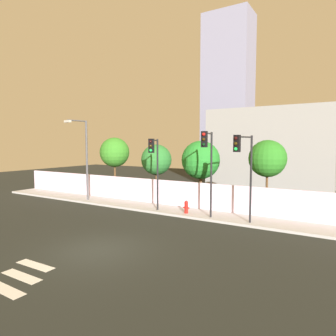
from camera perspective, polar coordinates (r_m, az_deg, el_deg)
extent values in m
plane|color=#232621|center=(13.85, -13.24, -15.06)|extent=(80.00, 80.00, 0.00)
cube|color=#B1B1B1|center=(20.25, 3.45, -8.41)|extent=(36.00, 2.40, 0.15)
cube|color=silver|center=(21.18, 5.10, -5.15)|extent=(36.00, 0.18, 1.80)
cube|color=silver|center=(11.56, -28.72, -19.58)|extent=(1.81, 0.48, 0.01)
cube|color=silver|center=(12.29, -26.14, -18.00)|extent=(1.80, 0.44, 0.01)
cube|color=silver|center=(13.07, -23.95, -16.55)|extent=(1.81, 0.47, 0.01)
cylinder|color=black|center=(17.56, 15.50, -2.11)|extent=(0.12, 0.12, 4.96)
cylinder|color=black|center=(16.81, 14.39, 5.74)|extent=(0.44, 1.47, 0.08)
cube|color=black|center=(16.17, 13.00, 4.58)|extent=(0.38, 0.28, 0.90)
sphere|color=black|center=(16.07, 12.79, 5.55)|extent=(0.18, 0.18, 0.18)
sphere|color=#33260A|center=(16.07, 12.77, 4.55)|extent=(0.18, 0.18, 0.18)
sphere|color=#19F24C|center=(16.07, 12.75, 3.55)|extent=(0.18, 0.18, 0.18)
cylinder|color=black|center=(20.21, -2.00, -1.29)|extent=(0.12, 0.12, 4.82)
cylinder|color=black|center=(19.59, -2.59, 5.29)|extent=(0.32, 1.10, 0.08)
cube|color=black|center=(19.07, -3.19, 4.25)|extent=(0.38, 0.27, 0.90)
sphere|color=black|center=(18.96, -3.33, 5.06)|extent=(0.18, 0.18, 0.18)
sphere|color=#33260A|center=(18.96, -3.33, 4.22)|extent=(0.18, 0.18, 0.18)
sphere|color=#19F24C|center=(18.97, -3.32, 3.37)|extent=(0.18, 0.18, 0.18)
cylinder|color=black|center=(18.35, 8.22, -1.34)|extent=(0.12, 0.12, 5.19)
cylinder|color=black|center=(17.56, 7.65, 6.56)|extent=(0.27, 1.47, 0.08)
cube|color=black|center=(16.84, 6.93, 5.46)|extent=(0.36, 0.24, 0.90)
sphere|color=red|center=(16.74, 6.81, 6.39)|extent=(0.18, 0.18, 0.18)
sphere|color=#33260A|center=(16.73, 6.80, 5.43)|extent=(0.18, 0.18, 0.18)
sphere|color=black|center=(16.73, 6.79, 4.47)|extent=(0.18, 0.18, 0.18)
cylinder|color=#4C4C51|center=(24.75, -15.19, 1.38)|extent=(0.16, 0.16, 6.32)
cylinder|color=#4C4C51|center=(24.28, -16.92, 8.62)|extent=(0.26, 1.68, 0.10)
cube|color=beige|center=(23.79, -18.56, 8.43)|extent=(0.62, 0.30, 0.16)
cylinder|color=red|center=(19.59, 3.50, -7.64)|extent=(0.24, 0.24, 0.66)
sphere|color=red|center=(19.52, 3.50, -6.59)|extent=(0.26, 0.26, 0.26)
cylinder|color=red|center=(19.66, 3.06, -7.50)|extent=(0.10, 0.09, 0.09)
cylinder|color=red|center=(19.51, 3.94, -7.60)|extent=(0.10, 0.09, 0.09)
cylinder|color=brown|center=(27.29, -10.06, -1.88)|extent=(0.17, 0.17, 3.17)
sphere|color=#347F23|center=(27.13, -10.13, 2.97)|extent=(2.62, 2.62, 2.62)
cylinder|color=brown|center=(24.61, -2.22, -3.10)|extent=(0.18, 0.18, 2.66)
sphere|color=#29722E|center=(24.42, -2.23, 1.59)|extent=(2.49, 2.49, 2.49)
cylinder|color=brown|center=(22.68, 6.21, -3.80)|extent=(0.21, 0.21, 2.65)
sphere|color=#247F29|center=(22.47, 6.25, 1.54)|extent=(2.87, 2.87, 2.87)
cylinder|color=brown|center=(21.08, 18.27, -4.19)|extent=(0.16, 0.16, 2.99)
sphere|color=#297720|center=(20.87, 18.42, 1.72)|extent=(2.47, 2.47, 2.47)
cube|color=#959595|center=(33.52, 18.95, 3.51)|extent=(12.32, 6.00, 8.28)
cube|color=gray|center=(48.25, 11.31, 13.40)|extent=(7.06, 5.00, 24.16)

